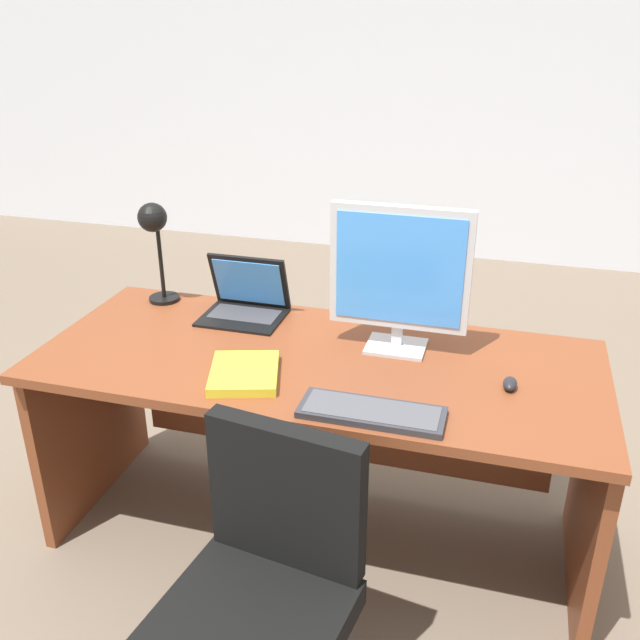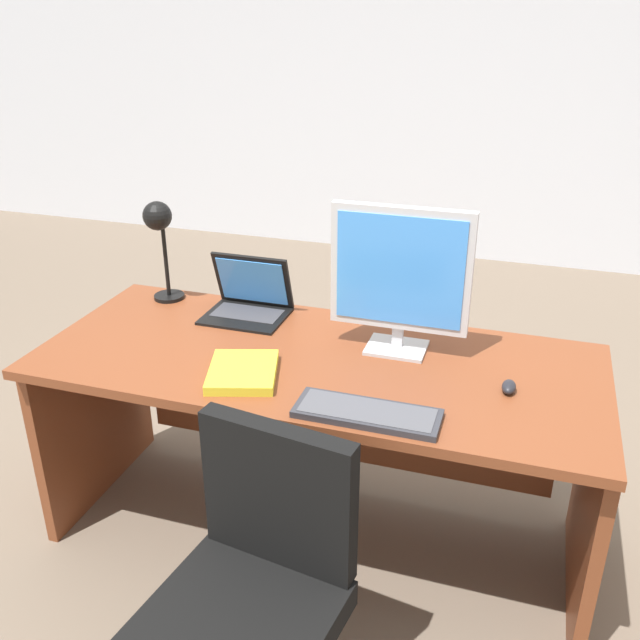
% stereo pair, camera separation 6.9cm
% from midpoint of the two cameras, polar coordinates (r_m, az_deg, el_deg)
% --- Properties ---
extents(ground, '(12.00, 12.00, 0.00)m').
position_cam_midpoint_polar(ground, '(3.96, 5.29, -2.92)').
color(ground, '#6B5B4C').
extents(back_wall, '(10.00, 0.10, 2.80)m').
position_cam_midpoint_polar(back_wall, '(5.38, 9.95, 19.76)').
color(back_wall, silver).
rests_on(back_wall, ground).
extents(desk, '(1.87, 0.79, 0.74)m').
position_cam_midpoint_polar(desk, '(2.47, -0.72, -6.93)').
color(desk, brown).
rests_on(desk, ground).
extents(monitor, '(0.46, 0.16, 0.50)m').
position_cam_midpoint_polar(monitor, '(2.28, 5.69, 3.87)').
color(monitor, '#B7BABF').
rests_on(monitor, desk).
extents(laptop, '(0.30, 0.25, 0.23)m').
position_cam_midpoint_polar(laptop, '(2.63, -6.79, 1.90)').
color(laptop, black).
rests_on(laptop, desk).
extents(keyboard, '(0.42, 0.15, 0.02)m').
position_cam_midpoint_polar(keyboard, '(2.01, 3.27, -7.57)').
color(keyboard, '#2D2D33').
rests_on(keyboard, desk).
extents(mouse, '(0.04, 0.08, 0.03)m').
position_cam_midpoint_polar(mouse, '(2.20, 14.45, -5.09)').
color(mouse, black).
rests_on(mouse, desk).
extents(desk_lamp, '(0.12, 0.14, 0.40)m').
position_cam_midpoint_polar(desk_lamp, '(2.72, -14.15, 7.10)').
color(desk_lamp, black).
rests_on(desk_lamp, desk).
extents(book, '(0.27, 0.30, 0.03)m').
position_cam_midpoint_polar(book, '(2.21, -7.13, -4.36)').
color(book, yellow).
rests_on(book, desk).
extents(office_chair, '(0.56, 0.56, 0.85)m').
position_cam_midpoint_polar(office_chair, '(2.00, -5.97, -23.50)').
color(office_chair, black).
rests_on(office_chair, ground).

